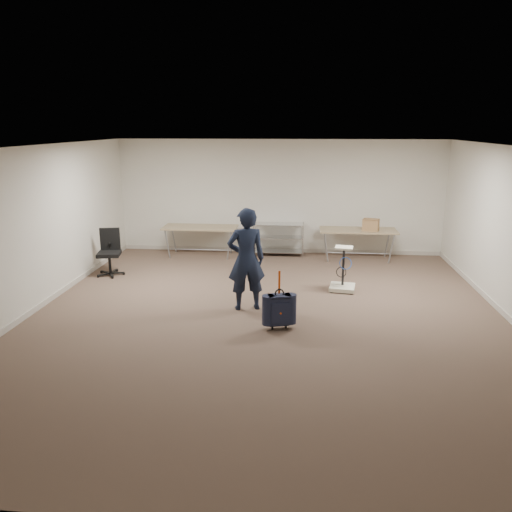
# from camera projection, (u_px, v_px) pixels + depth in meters

# --- Properties ---
(ground) EXTENTS (9.00, 9.00, 0.00)m
(ground) POSITION_uv_depth(u_px,v_px,m) (266.00, 318.00, 8.35)
(ground) COLOR #4E3A2F
(ground) RESTS_ON ground
(room_shell) EXTENTS (8.00, 9.00, 9.00)m
(room_shell) POSITION_uv_depth(u_px,v_px,m) (271.00, 289.00, 9.66)
(room_shell) COLOR silver
(room_shell) RESTS_ON ground
(folding_table_left) EXTENTS (1.80, 0.75, 0.73)m
(folding_table_left) POSITION_uv_depth(u_px,v_px,m) (200.00, 229.00, 12.15)
(folding_table_left) COLOR #8F7858
(folding_table_left) RESTS_ON ground
(folding_table_right) EXTENTS (1.80, 0.75, 0.73)m
(folding_table_right) POSITION_uv_depth(u_px,v_px,m) (358.00, 232.00, 11.81)
(folding_table_right) COLOR #8F7858
(folding_table_right) RESTS_ON ground
(wire_shelf) EXTENTS (1.22, 0.47, 0.80)m
(wire_shelf) POSITION_uv_depth(u_px,v_px,m) (278.00, 238.00, 12.28)
(wire_shelf) COLOR #BBBEC2
(wire_shelf) RESTS_ON ground
(person) EXTENTS (0.75, 0.59, 1.79)m
(person) POSITION_uv_depth(u_px,v_px,m) (246.00, 259.00, 8.55)
(person) COLOR black
(person) RESTS_ON ground
(suitcase) EXTENTS (0.39, 0.28, 0.95)m
(suitcase) POSITION_uv_depth(u_px,v_px,m) (279.00, 310.00, 7.81)
(suitcase) COLOR #151D30
(suitcase) RESTS_ON ground
(office_chair) EXTENTS (0.60, 0.60, 0.99)m
(office_chair) POSITION_uv_depth(u_px,v_px,m) (110.00, 261.00, 10.69)
(office_chair) COLOR black
(office_chair) RESTS_ON ground
(equipment_cart) EXTENTS (0.54, 0.54, 0.87)m
(equipment_cart) POSITION_uv_depth(u_px,v_px,m) (343.00, 279.00, 9.69)
(equipment_cart) COLOR beige
(equipment_cart) RESTS_ON ground
(cardboard_box) EXTENTS (0.43, 0.37, 0.27)m
(cardboard_box) POSITION_uv_depth(u_px,v_px,m) (371.00, 225.00, 11.67)
(cardboard_box) COLOR olive
(cardboard_box) RESTS_ON folding_table_right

